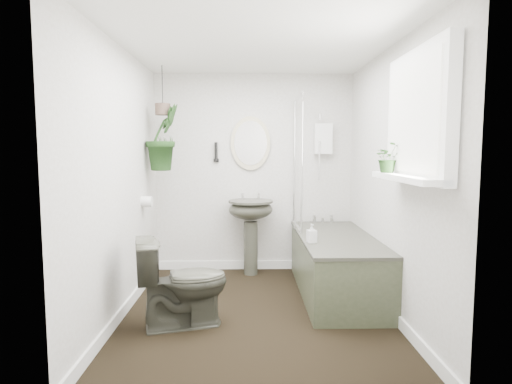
{
  "coord_description": "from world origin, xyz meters",
  "views": [
    {
      "loc": [
        -0.07,
        -3.62,
        1.42
      ],
      "look_at": [
        0.0,
        0.15,
        1.05
      ],
      "focal_mm": 30.0,
      "sensor_mm": 36.0,
      "label": 1
    }
  ],
  "objects": [
    {
      "name": "floor",
      "position": [
        0.0,
        0.0,
        -0.01
      ],
      "size": [
        2.3,
        2.8,
        0.02
      ],
      "primitive_type": "cube",
      "color": "black",
      "rests_on": "ground"
    },
    {
      "name": "ceiling",
      "position": [
        0.0,
        0.0,
        2.31
      ],
      "size": [
        2.3,
        2.8,
        0.02
      ],
      "primitive_type": "cube",
      "color": "white",
      "rests_on": "ground"
    },
    {
      "name": "wall_back",
      "position": [
        0.0,
        1.41,
        1.15
      ],
      "size": [
        2.3,
        0.02,
        2.3
      ],
      "primitive_type": "cube",
      "color": "silver",
      "rests_on": "ground"
    },
    {
      "name": "wall_front",
      "position": [
        0.0,
        -1.41,
        1.15
      ],
      "size": [
        2.3,
        0.02,
        2.3
      ],
      "primitive_type": "cube",
      "color": "silver",
      "rests_on": "ground"
    },
    {
      "name": "wall_left",
      "position": [
        -1.16,
        0.0,
        1.15
      ],
      "size": [
        0.02,
        2.8,
        2.3
      ],
      "primitive_type": "cube",
      "color": "silver",
      "rests_on": "ground"
    },
    {
      "name": "wall_right",
      "position": [
        1.16,
        0.0,
        1.15
      ],
      "size": [
        0.02,
        2.8,
        2.3
      ],
      "primitive_type": "cube",
      "color": "silver",
      "rests_on": "ground"
    },
    {
      "name": "skirting",
      "position": [
        0.0,
        0.0,
        0.05
      ],
      "size": [
        2.3,
        2.8,
        0.1
      ],
      "primitive_type": "cube",
      "color": "white",
      "rests_on": "floor"
    },
    {
      "name": "bathtub",
      "position": [
        0.8,
        0.5,
        0.29
      ],
      "size": [
        0.72,
        1.72,
        0.58
      ],
      "primitive_type": null,
      "color": "#37372E",
      "rests_on": "floor"
    },
    {
      "name": "bath_screen",
      "position": [
        0.47,
        0.99,
        1.28
      ],
      "size": [
        0.04,
        0.72,
        1.4
      ],
      "primitive_type": null,
      "color": "silver",
      "rests_on": "bathtub"
    },
    {
      "name": "shower_box",
      "position": [
        0.8,
        1.34,
        1.55
      ],
      "size": [
        0.2,
        0.1,
        0.35
      ],
      "primitive_type": "cube",
      "color": "white",
      "rests_on": "wall_back"
    },
    {
      "name": "oval_mirror",
      "position": [
        -0.04,
        1.37,
        1.5
      ],
      "size": [
        0.46,
        0.03,
        0.62
      ],
      "primitive_type": "ellipsoid",
      "color": "beige",
      "rests_on": "wall_back"
    },
    {
      "name": "wall_sconce",
      "position": [
        -0.44,
        1.36,
        1.4
      ],
      "size": [
        0.04,
        0.04,
        0.22
      ],
      "primitive_type": "cylinder",
      "color": "black",
      "rests_on": "wall_back"
    },
    {
      "name": "toilet_roll_holder",
      "position": [
        -1.1,
        0.7,
        0.9
      ],
      "size": [
        0.11,
        0.11,
        0.11
      ],
      "primitive_type": "cylinder",
      "rotation": [
        0.0,
        1.57,
        0.0
      ],
      "color": "white",
      "rests_on": "wall_left"
    },
    {
      "name": "window_recess",
      "position": [
        1.09,
        -0.7,
        1.65
      ],
      "size": [
        0.08,
        1.0,
        0.9
      ],
      "primitive_type": "cube",
      "color": "white",
      "rests_on": "wall_right"
    },
    {
      "name": "window_sill",
      "position": [
        1.02,
        -0.7,
        1.23
      ],
      "size": [
        0.18,
        1.0,
        0.04
      ],
      "primitive_type": "cube",
      "color": "white",
      "rests_on": "wall_right"
    },
    {
      "name": "window_blinds",
      "position": [
        1.04,
        -0.7,
        1.65
      ],
      "size": [
        0.01,
        0.86,
        0.76
      ],
      "primitive_type": "cube",
      "color": "white",
      "rests_on": "wall_right"
    },
    {
      "name": "toilet",
      "position": [
        -0.6,
        -0.26,
        0.36
      ],
      "size": [
        0.79,
        0.58,
        0.73
      ],
      "primitive_type": "imported",
      "rotation": [
        0.0,
        0.0,
        1.83
      ],
      "color": "#37372E",
      "rests_on": "floor"
    },
    {
      "name": "pedestal_sink",
      "position": [
        -0.04,
        1.18,
        0.43
      ],
      "size": [
        0.59,
        0.53,
        0.86
      ],
      "primitive_type": null,
      "rotation": [
        0.0,
        0.0,
        0.23
      ],
      "color": "#37372E",
      "rests_on": "floor"
    },
    {
      "name": "sill_plant",
      "position": [
        0.99,
        -0.4,
        1.36
      ],
      "size": [
        0.21,
        0.19,
        0.23
      ],
      "primitive_type": "imported",
      "rotation": [
        0.0,
        0.0,
        0.04
      ],
      "color": "black",
      "rests_on": "window_sill"
    },
    {
      "name": "hanging_plant",
      "position": [
        -0.97,
        0.95,
        1.56
      ],
      "size": [
        0.48,
        0.5,
        0.7
      ],
      "primitive_type": "imported",
      "rotation": [
        0.0,
        0.0,
        0.94
      ],
      "color": "black",
      "rests_on": "ceiling"
    },
    {
      "name": "soap_bottle",
      "position": [
        0.51,
        0.21,
        0.67
      ],
      "size": [
        0.09,
        0.09,
        0.17
      ],
      "primitive_type": "imported",
      "rotation": [
        0.0,
        0.0,
        0.25
      ],
      "color": "#332C2C",
      "rests_on": "bathtub"
    },
    {
      "name": "hanging_pot",
      "position": [
        -0.97,
        0.95,
        1.85
      ],
      "size": [
        0.16,
        0.16,
        0.12
      ],
      "primitive_type": "cylinder",
      "color": "brown",
      "rests_on": "ceiling"
    }
  ]
}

